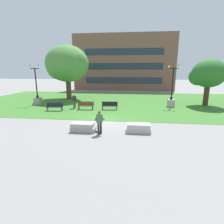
# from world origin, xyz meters

# --- Properties ---
(ground_plane) EXTENTS (140.00, 140.00, 0.00)m
(ground_plane) POSITION_xyz_m (0.00, 0.00, 0.00)
(ground_plane) COLOR gray
(grass_lawn) EXTENTS (40.00, 20.00, 0.02)m
(grass_lawn) POSITION_xyz_m (0.00, 10.00, 0.01)
(grass_lawn) COLOR #3D752D
(grass_lawn) RESTS_ON ground
(concrete_block_center) EXTENTS (1.80, 0.90, 0.64)m
(concrete_block_center) POSITION_xyz_m (-0.98, -2.78, 0.31)
(concrete_block_center) COLOR #9E9991
(concrete_block_center) RESTS_ON ground
(concrete_block_left) EXTENTS (1.80, 0.90, 0.64)m
(concrete_block_left) POSITION_xyz_m (3.12, -2.51, 0.31)
(concrete_block_left) COLOR #B2ADA3
(concrete_block_left) RESTS_ON ground
(person_skateboarder) EXTENTS (0.76, 0.45, 1.71)m
(person_skateboarder) POSITION_xyz_m (0.36, -3.23, 0.97)
(person_skateboarder) COLOR #28282D
(person_skateboarder) RESTS_ON ground
(skateboard) EXTENTS (1.03, 0.51, 0.14)m
(skateboard) POSITION_xyz_m (-0.02, -2.91, 0.09)
(skateboard) COLOR black
(skateboard) RESTS_ON ground
(park_bench_near_left) EXTENTS (1.83, 0.63, 0.90)m
(park_bench_near_left) POSITION_xyz_m (-2.65, 4.35, 0.54)
(park_bench_near_left) COLOR brown
(park_bench_near_left) RESTS_ON grass_lawn
(park_bench_near_right) EXTENTS (1.83, 0.64, 0.90)m
(park_bench_near_right) POSITION_xyz_m (0.08, 4.62, 0.54)
(park_bench_near_right) COLOR black
(park_bench_near_right) RESTS_ON grass_lawn
(park_bench_far_left) EXTENTS (1.86, 0.78, 0.90)m
(park_bench_far_left) POSITION_xyz_m (-5.93, 3.35, 0.54)
(park_bench_far_left) COLOR #1E232D
(park_bench_far_left) RESTS_ON grass_lawn
(lamp_post_right) EXTENTS (1.32, 0.80, 5.11)m
(lamp_post_right) POSITION_xyz_m (-9.68, 6.54, 1.05)
(lamp_post_right) COLOR gray
(lamp_post_right) RESTS_ON grass_lawn
(lamp_post_center) EXTENTS (1.32, 0.80, 5.12)m
(lamp_post_center) POSITION_xyz_m (7.40, 7.05, 1.06)
(lamp_post_center) COLOR #ADA89E
(lamp_post_center) RESTS_ON grass_lawn
(tree_far_left) EXTENTS (4.25, 4.05, 5.74)m
(tree_far_left) POSITION_xyz_m (11.92, 8.43, 3.97)
(tree_far_left) COLOR #42301E
(tree_far_left) RESTS_ON grass_lawn
(tree_near_right) EXTENTS (6.63, 6.31, 8.02)m
(tree_near_right) POSITION_xyz_m (-7.21, 11.25, 5.28)
(tree_near_right) COLOR #4C3823
(tree_near_right) RESTS_ON grass_lawn
(person_bystander_near_lawn) EXTENTS (0.67, 0.37, 1.71)m
(person_bystander_near_lawn) POSITION_xyz_m (-4.19, 4.92, 0.98)
(person_bystander_near_lawn) COLOR brown
(person_bystander_near_lawn) RESTS_ON grass_lawn
(building_facade_distant) EXTENTS (22.27, 1.03, 12.03)m
(building_facade_distant) POSITION_xyz_m (0.60, 24.50, 6.01)
(building_facade_distant) COLOR brown
(building_facade_distant) RESTS_ON ground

